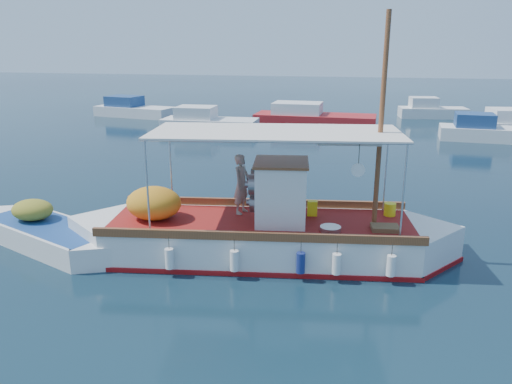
# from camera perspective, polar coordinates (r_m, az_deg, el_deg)

# --- Properties ---
(ground) EXTENTS (160.00, 160.00, 0.00)m
(ground) POSITION_cam_1_polar(r_m,az_deg,el_deg) (14.18, 3.96, -6.64)
(ground) COLOR black
(ground) RESTS_ON ground
(fishing_caique) EXTENTS (10.68, 3.95, 6.58)m
(fishing_caique) POSITION_cam_1_polar(r_m,az_deg,el_deg) (13.63, 0.28, -4.95)
(fishing_caique) COLOR white
(fishing_caique) RESTS_ON ground
(dinghy) EXTENTS (5.42, 3.15, 1.43)m
(dinghy) POSITION_cam_1_polar(r_m,az_deg,el_deg) (15.55, -22.62, -4.61)
(dinghy) COLOR white
(dinghy) RESTS_ON ground
(bg_boat_nw) EXTENTS (6.38, 2.57, 1.80)m
(bg_boat_nw) POSITION_cam_1_polar(r_m,az_deg,el_deg) (33.95, -5.62, 7.83)
(bg_boat_nw) COLOR silver
(bg_boat_nw) RESTS_ON ground
(bg_boat_n) EXTENTS (8.58, 3.06, 1.80)m
(bg_boat_n) POSITION_cam_1_polar(r_m,az_deg,el_deg) (36.25, 6.31, 8.36)
(bg_boat_n) COLOR #AA1C1D
(bg_boat_n) RESTS_ON ground
(bg_boat_ne) EXTENTS (5.62, 2.56, 1.80)m
(bg_boat_ne) POSITION_cam_1_polar(r_m,az_deg,el_deg) (33.28, 24.68, 6.24)
(bg_boat_ne) COLOR silver
(bg_boat_ne) RESTS_ON ground
(bg_boat_far_w) EXTENTS (6.76, 3.42, 1.80)m
(bg_boat_far_w) POSITION_cam_1_polar(r_m,az_deg,el_deg) (41.82, -13.90, 9.06)
(bg_boat_far_w) COLOR silver
(bg_boat_far_w) RESTS_ON ground
(bg_boat_far_n) EXTENTS (5.29, 2.58, 1.80)m
(bg_boat_far_n) POSITION_cam_1_polar(r_m,az_deg,el_deg) (42.21, 19.33, 8.68)
(bg_boat_far_n) COLOR silver
(bg_boat_far_n) RESTS_ON ground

